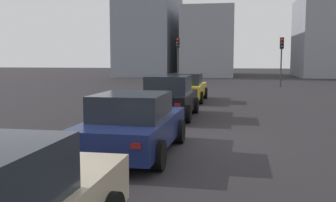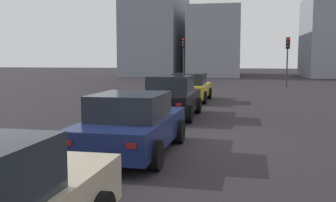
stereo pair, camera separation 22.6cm
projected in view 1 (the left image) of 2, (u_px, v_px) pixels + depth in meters
The scene contains 8 objects.
ground_plane at pixel (200, 146), 10.62m from camera, with size 160.00×160.00×0.20m, color black.
car_yellow_right_lead at pixel (186, 88), 20.81m from camera, with size 4.32×2.14×1.49m.
car_black_right_second at pixel (169, 98), 15.02m from camera, with size 4.15×2.05×1.62m.
car_navy_right_third at pixel (133, 124), 9.25m from camera, with size 4.33×2.12×1.47m.
traffic_light_near_left at pixel (282, 51), 30.63m from camera, with size 0.32×0.30×3.92m.
traffic_light_near_right at pixel (178, 51), 34.81m from camera, with size 0.32×0.28×4.12m.
building_facade_center at pixel (210, 44), 51.81m from camera, with size 15.40×6.26×8.45m, color gray.
building_facade_right at pixel (151, 20), 52.57m from camera, with size 14.75×6.87×14.96m, color gray.
Camera 1 is at (-10.43, -0.77, 2.28)m, focal length 41.50 mm.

